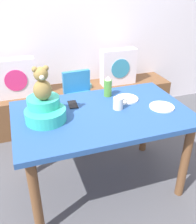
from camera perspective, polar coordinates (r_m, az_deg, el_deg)
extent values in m
plane|color=#4C4C51|center=(2.42, 0.80, -15.65)|extent=(8.00, 8.00, 0.00)
cube|color=silver|center=(3.16, -8.52, 21.20)|extent=(4.40, 0.10, 2.60)
cube|color=brown|center=(3.22, -6.23, 1.43)|extent=(2.60, 0.44, 0.46)
cube|color=silver|center=(2.97, -18.11, 7.25)|extent=(0.44, 0.14, 0.44)
cylinder|color=#E02D72|center=(2.90, -18.03, 6.76)|extent=(0.24, 0.01, 0.24)
cube|color=silver|center=(3.21, 4.60, 10.13)|extent=(0.44, 0.14, 0.44)
cylinder|color=teal|center=(3.14, 5.13, 9.72)|extent=(0.24, 0.01, 0.24)
cube|color=#47726E|center=(3.15, -3.50, 6.04)|extent=(0.20, 0.14, 0.05)
cube|color=#264C8C|center=(1.99, 0.93, -0.54)|extent=(1.37, 0.86, 0.04)
cylinder|color=brown|center=(1.86, -13.89, -18.46)|extent=(0.07, 0.07, 0.70)
cylinder|color=brown|center=(2.21, 19.01, -10.56)|extent=(0.07, 0.07, 0.70)
cylinder|color=brown|center=(2.38, -15.77, -6.86)|extent=(0.07, 0.07, 0.70)
cylinder|color=brown|center=(2.66, 10.57, -2.16)|extent=(0.07, 0.07, 0.70)
cylinder|color=#2672B2|center=(2.71, -3.86, 2.70)|extent=(0.34, 0.34, 0.10)
cube|color=#2672B2|center=(2.77, -4.91, 6.85)|extent=(0.30, 0.07, 0.24)
cube|color=white|center=(2.52, -2.58, 2.40)|extent=(0.31, 0.22, 0.02)
cylinder|color=silver|center=(2.70, -5.74, -4.32)|extent=(0.03, 0.03, 0.46)
cylinder|color=silver|center=(2.76, -0.08, -3.33)|extent=(0.03, 0.03, 0.46)
cylinder|color=silver|center=(2.93, -7.05, -1.51)|extent=(0.03, 0.03, 0.46)
cylinder|color=silver|center=(2.99, -1.82, -0.65)|extent=(0.03, 0.03, 0.46)
cylinder|color=#30B79D|center=(1.88, -11.73, -0.66)|extent=(0.30, 0.30, 0.09)
cylinder|color=#30B79D|center=(1.90, -12.23, 2.28)|extent=(0.24, 0.24, 0.07)
ellipsoid|color=olive|center=(1.82, -12.40, 4.87)|extent=(0.13, 0.11, 0.15)
sphere|color=olive|center=(1.78, -12.79, 8.35)|extent=(0.10, 0.10, 0.10)
sphere|color=beige|center=(1.74, -12.58, 7.67)|extent=(0.04, 0.04, 0.04)
sphere|color=olive|center=(1.76, -14.14, 9.32)|extent=(0.04, 0.04, 0.04)
sphere|color=olive|center=(1.77, -11.71, 9.66)|extent=(0.04, 0.04, 0.04)
cylinder|color=#4C8C33|center=(2.22, 2.22, 5.45)|extent=(0.07, 0.07, 0.15)
cone|color=white|center=(2.19, 2.27, 7.68)|extent=(0.06, 0.06, 0.03)
cylinder|color=silver|center=(2.01, 4.56, 1.97)|extent=(0.08, 0.08, 0.09)
torus|color=silver|center=(2.03, 5.92, 2.30)|extent=(0.06, 0.01, 0.06)
cylinder|color=white|center=(2.11, 14.21, 1.15)|extent=(0.20, 0.20, 0.01)
cylinder|color=white|center=(2.19, 6.48, 3.00)|extent=(0.20, 0.20, 0.01)
cube|color=black|center=(2.10, -5.73, 1.71)|extent=(0.08, 0.15, 0.01)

